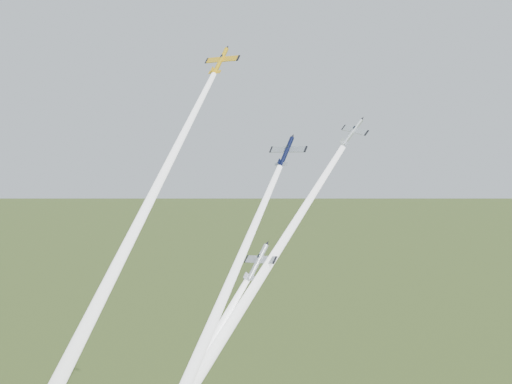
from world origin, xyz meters
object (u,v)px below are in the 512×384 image
Objects in this scene: plane_yellow at (221,61)px; plane_navy at (287,151)px; plane_silver_low at (258,262)px; plane_silver_right at (353,132)px.

plane_yellow is 1.05× the size of plane_navy.
plane_navy reaches higher than plane_silver_low.
plane_yellow is at bearing -146.90° from plane_silver_right.
plane_silver_low is at bearing -34.31° from plane_yellow.
plane_navy is 11.73m from plane_silver_right.
plane_yellow is 0.94× the size of plane_silver_low.
plane_silver_right is at bearing 31.42° from plane_navy.
plane_silver_right is at bearing 7.43° from plane_yellow.
plane_yellow reaches higher than plane_silver_right.
plane_navy is at bearing -7.81° from plane_yellow.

